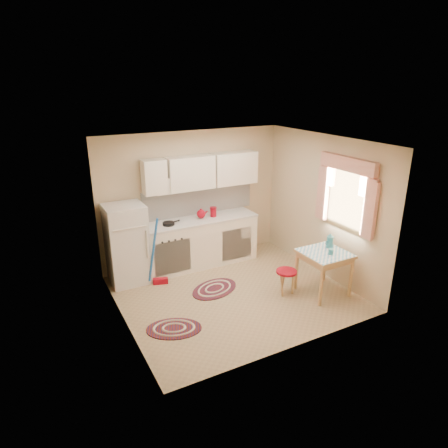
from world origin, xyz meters
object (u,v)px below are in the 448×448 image
at_px(base_cabinets, 198,243).
at_px(table, 323,273).
at_px(fridge, 127,244).
at_px(stool, 286,282).

height_order(base_cabinets, table, base_cabinets).
xyz_separation_m(base_cabinets, table, (1.37, -1.95, -0.08)).
height_order(fridge, stool, fridge).
relative_size(fridge, stool, 3.33).
relative_size(fridge, table, 1.94).
xyz_separation_m(table, stool, (-0.56, 0.25, -0.15)).
distance_m(fridge, table, 3.34).
bearing_deg(fridge, table, -34.79).
bearing_deg(table, base_cabinets, 125.16).
xyz_separation_m(fridge, table, (2.73, -1.90, -0.34)).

